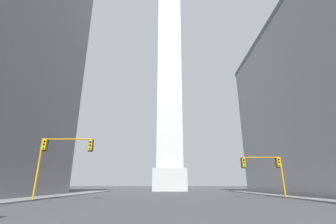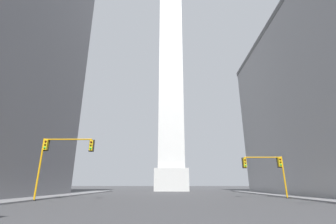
# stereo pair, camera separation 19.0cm
# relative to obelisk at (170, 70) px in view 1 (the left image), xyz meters

# --- Properties ---
(obelisk) EXTENTS (8.23, 8.23, 69.29)m
(obelisk) POSITION_rel_obelisk_xyz_m (0.00, 0.00, 0.00)
(obelisk) COLOR silver
(obelisk) RESTS_ON ground_plane
(traffic_light_mid_left) EXTENTS (5.74, 0.51, 6.41)m
(traffic_light_mid_left) POSITION_rel_obelisk_xyz_m (-12.28, -34.36, -28.42)
(traffic_light_mid_left) COLOR orange
(traffic_light_mid_left) RESTS_ON ground_plane
(traffic_light_mid_right) EXTENTS (5.17, 0.52, 4.95)m
(traffic_light_mid_right) POSITION_rel_obelisk_xyz_m (12.00, -29.79, -29.56)
(traffic_light_mid_right) COLOR orange
(traffic_light_mid_right) RESTS_ON ground_plane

